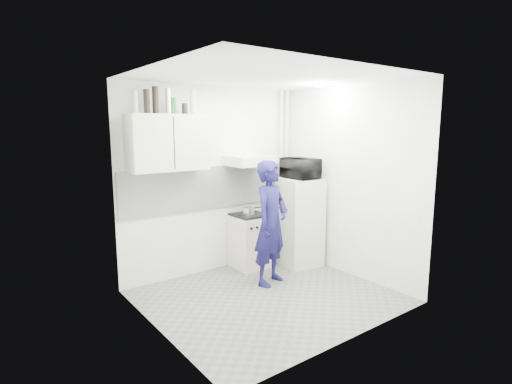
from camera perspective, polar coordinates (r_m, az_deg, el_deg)
floor at (r=5.03m, az=1.74°, el=-14.70°), size 2.80×2.80×0.00m
ceiling at (r=4.63m, az=1.91°, el=16.18°), size 2.80×2.80×0.00m
wall_back at (r=5.67m, az=-6.11°, el=1.69°), size 2.80×0.00×2.80m
wall_left at (r=3.95m, az=-14.25°, el=-1.86°), size 0.00×2.60×2.60m
wall_right at (r=5.63m, az=13.01°, el=1.45°), size 0.00×2.60×2.60m
person at (r=5.19m, az=2.16°, el=-4.43°), size 0.69×0.57×1.63m
stove at (r=5.90m, az=-0.91°, el=-7.06°), size 0.48×0.48×0.77m
fridge at (r=5.96m, az=6.26°, el=-4.29°), size 0.61×0.61×1.30m
stove_top at (r=5.80m, az=-0.92°, el=-3.29°), size 0.46×0.46×0.03m
saucepan at (r=5.78m, az=-1.04°, el=-2.70°), size 0.18×0.18×0.10m
microwave at (r=5.83m, az=6.40°, el=3.40°), size 0.55×0.38×0.30m
bottle_a at (r=4.98m, az=-16.88°, el=12.20°), size 0.06×0.06×0.26m
bottle_b at (r=5.03m, az=-15.35°, el=12.35°), size 0.07×0.07×0.28m
bottle_c at (r=5.07m, az=-14.16°, el=12.60°), size 0.08×0.08×0.32m
bottle_d at (r=5.14m, az=-12.45°, el=12.54°), size 0.07×0.07×0.31m
canister_a at (r=5.16m, az=-11.77°, el=11.93°), size 0.08×0.08×0.20m
canister_b at (r=5.23m, az=-10.14°, el=11.62°), size 0.07×0.07×0.14m
bottle_e at (r=5.29m, az=-8.95°, el=12.58°), size 0.08×0.08×0.32m
upper_cabinet at (r=5.12m, az=-12.46°, el=6.90°), size 1.00×0.35×0.70m
range_hood at (r=5.68m, az=-0.95°, el=4.49°), size 0.60×0.50×0.14m
backsplash at (r=5.67m, az=-6.01°, el=0.68°), size 2.74×0.03×0.60m
pipe_a at (r=6.37m, az=4.36°, el=2.54°), size 0.05×0.05×2.60m
pipe_b at (r=6.29m, az=3.54°, el=2.47°), size 0.04×0.04×2.60m
ceiling_spot_fixture at (r=5.44m, az=9.04°, el=14.71°), size 0.10×0.10×0.02m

